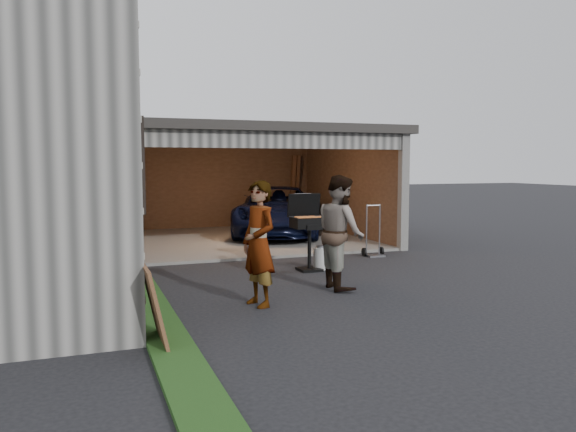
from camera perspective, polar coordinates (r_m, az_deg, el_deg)
name	(u,v)px	position (r m, az deg, el deg)	size (l,w,h in m)	color
ground	(305,298)	(8.54, 1.74, -8.34)	(80.00, 80.00, 0.00)	black
groundcover_strip	(163,330)	(7.03, -12.60, -11.23)	(0.50, 8.00, 0.06)	#193814
garage	(236,169)	(15.00, -5.35, 4.74)	(6.80, 6.30, 2.90)	#605E59
minivan	(278,213)	(15.52, -1.01, 0.32)	(2.20, 4.76, 1.32)	black
woman	(259,244)	(7.95, -2.98, -2.83)	(0.65, 0.43, 1.78)	silver
man	(340,232)	(9.11, 5.34, -1.61)	(0.90, 0.70, 1.84)	#412D19
bbq_grill	(309,225)	(10.59, 2.12, -0.95)	(0.65, 0.57, 1.45)	black
propane_tank	(320,258)	(10.80, 3.31, -4.33)	(0.28, 0.28, 0.42)	silver
plywood_panel	(155,306)	(6.43, -13.40, -8.91)	(0.04, 0.83, 0.92)	#4F331B
hand_truck	(374,246)	(12.43, 8.72, -3.06)	(0.47, 0.35, 1.14)	gray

